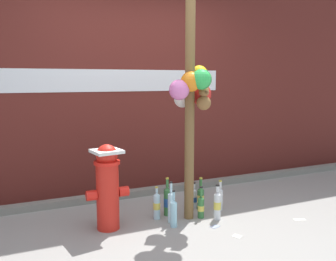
% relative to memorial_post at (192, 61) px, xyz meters
% --- Properties ---
extents(ground_plane, '(14.00, 14.00, 0.00)m').
position_rel_memorial_post_xyz_m(ground_plane, '(-0.25, -0.37, -1.60)').
color(ground_plane, gray).
extents(building_wall, '(10.00, 0.21, 3.46)m').
position_rel_memorial_post_xyz_m(building_wall, '(-0.25, 1.30, 0.13)').
color(building_wall, '#561E19').
rests_on(building_wall, ground_plane).
extents(curb_strip, '(8.00, 0.12, 0.08)m').
position_rel_memorial_post_xyz_m(curb_strip, '(-0.25, 0.91, -1.56)').
color(curb_strip, slate).
rests_on(curb_strip, ground_plane).
extents(memorial_post, '(0.54, 0.50, 3.06)m').
position_rel_memorial_post_xyz_m(memorial_post, '(0.00, 0.00, 0.00)').
color(memorial_post, brown).
rests_on(memorial_post, ground_plane).
extents(fire_hydrant, '(0.41, 0.30, 0.82)m').
position_rel_memorial_post_xyz_m(fire_hydrant, '(-0.85, 0.08, -1.17)').
color(fire_hydrant, red).
rests_on(fire_hydrant, ground_plane).
extents(bottle_0, '(0.08, 0.08, 0.36)m').
position_rel_memorial_post_xyz_m(bottle_0, '(0.21, 0.18, -1.47)').
color(bottle_0, '#337038').
rests_on(bottle_0, ground_plane).
extents(bottle_1, '(0.06, 0.06, 0.42)m').
position_rel_memorial_post_xyz_m(bottle_1, '(-0.24, -0.03, -1.43)').
color(bottle_1, '#B2DBEA').
rests_on(bottle_1, ground_plane).
extents(bottle_2, '(0.08, 0.08, 0.41)m').
position_rel_memorial_post_xyz_m(bottle_2, '(-0.19, 0.17, -1.44)').
color(bottle_2, '#337038').
rests_on(bottle_2, ground_plane).
extents(bottle_3, '(0.06, 0.06, 0.28)m').
position_rel_memorial_post_xyz_m(bottle_3, '(0.19, 0.27, -1.49)').
color(bottle_3, silver).
rests_on(bottle_3, ground_plane).
extents(bottle_4, '(0.06, 0.06, 0.33)m').
position_rel_memorial_post_xyz_m(bottle_4, '(0.40, 0.08, -1.47)').
color(bottle_4, silver).
rests_on(bottle_4, ground_plane).
extents(bottle_5, '(0.07, 0.07, 0.36)m').
position_rel_memorial_post_xyz_m(bottle_5, '(0.23, -0.14, -1.45)').
color(bottle_5, silver).
rests_on(bottle_5, ground_plane).
extents(bottle_6, '(0.07, 0.07, 0.36)m').
position_rel_memorial_post_xyz_m(bottle_6, '(-0.26, -0.13, -1.46)').
color(bottle_6, '#93CCE0').
rests_on(bottle_6, ground_plane).
extents(bottle_7, '(0.07, 0.07, 0.33)m').
position_rel_memorial_post_xyz_m(bottle_7, '(0.10, -0.04, -1.48)').
color(bottle_7, '#337038').
rests_on(bottle_7, ground_plane).
extents(bottle_8, '(0.07, 0.07, 0.34)m').
position_rel_memorial_post_xyz_m(bottle_8, '(-0.33, 0.12, -1.46)').
color(bottle_8, '#B2DBEA').
rests_on(bottle_8, ground_plane).
extents(litter_0, '(0.10, 0.11, 0.01)m').
position_rel_memorial_post_xyz_m(litter_0, '(0.18, -0.57, -1.60)').
color(litter_0, silver).
rests_on(litter_0, ground_plane).
extents(litter_1, '(0.13, 0.09, 0.01)m').
position_rel_memorial_post_xyz_m(litter_1, '(0.99, -0.50, -1.60)').
color(litter_1, silver).
rests_on(litter_1, ground_plane).
extents(litter_3, '(0.11, 0.09, 0.01)m').
position_rel_memorial_post_xyz_m(litter_3, '(0.11, -0.30, -1.60)').
color(litter_3, '#8C99B2').
rests_on(litter_3, ground_plane).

